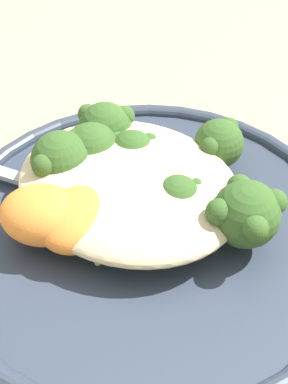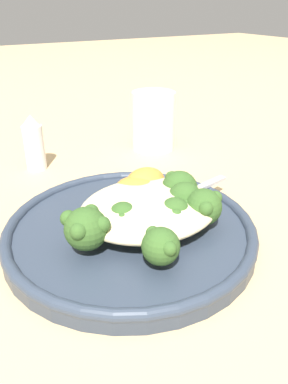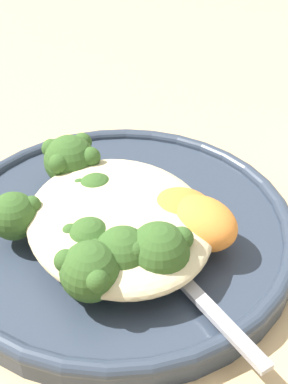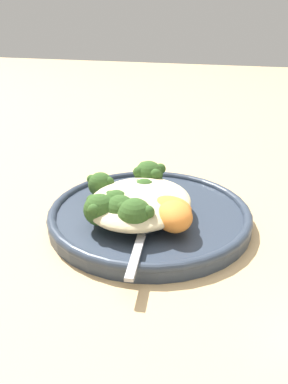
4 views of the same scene
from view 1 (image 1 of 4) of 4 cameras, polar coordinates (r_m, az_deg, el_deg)
ground_plane at (r=0.36m, az=0.93°, el=-4.76°), size 4.00×4.00×0.00m
plate at (r=0.34m, az=0.16°, el=-4.06°), size 0.26×0.26×0.02m
quinoa_mound at (r=0.34m, az=-1.62°, el=0.80°), size 0.15×0.13×0.03m
broccoli_stalk_0 at (r=0.32m, az=9.56°, el=-2.43°), size 0.11×0.08×0.04m
broccoli_stalk_1 at (r=0.33m, az=2.10°, el=-1.38°), size 0.06×0.07×0.03m
broccoli_stalk_2 at (r=0.34m, az=1.32°, el=-0.26°), size 0.04×0.08×0.03m
broccoli_stalk_3 at (r=0.36m, az=6.49°, el=3.90°), size 0.05×0.12×0.03m
broccoli_stalk_4 at (r=0.35m, az=-1.80°, el=2.35°), size 0.06×0.10×0.03m
broccoli_stalk_5 at (r=0.37m, az=-4.07°, el=5.22°), size 0.09×0.10×0.04m
broccoli_stalk_6 at (r=0.36m, az=-5.44°, el=3.82°), size 0.07×0.07×0.04m
broccoli_stalk_7 at (r=0.35m, az=-8.04°, el=2.31°), size 0.09×0.06×0.04m
sweet_potato_chunk_0 at (r=0.32m, az=-6.62°, el=-2.44°), size 0.05×0.07×0.03m
sweet_potato_chunk_1 at (r=0.32m, az=-10.71°, el=-2.41°), size 0.07×0.06×0.03m
spoon at (r=0.36m, az=-9.67°, el=0.52°), size 0.12×0.04×0.01m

